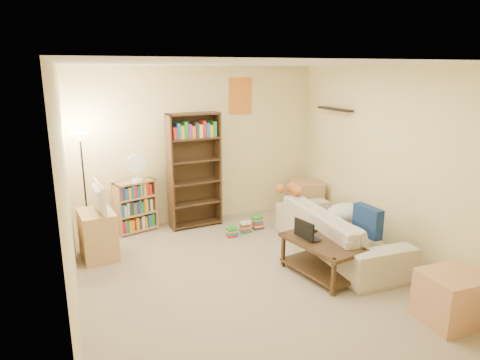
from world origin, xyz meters
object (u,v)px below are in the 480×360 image
object	(u,v)px
short_bookshelf	(136,207)
desk_fan	(136,167)
tv_stand	(98,235)
mug	(348,245)
tall_bookshelf	(194,168)
laptop	(313,237)
end_cabinet	(454,298)
floor_lamp	(82,157)
sofa	(338,231)
television	(95,198)
side_table	(306,199)
coffee_table	(322,253)
tabby_cat	(292,189)

from	to	relation	value
short_bookshelf	desk_fan	size ratio (longest dim) A/B	1.90
tv_stand	desk_fan	world-z (taller)	desk_fan
mug	tv_stand	world-z (taller)	tv_stand
mug	tall_bookshelf	size ratio (longest dim) A/B	0.07
laptop	end_cabinet	xyz separation A→B (m)	(0.73, -1.47, -0.20)
floor_lamp	end_cabinet	xyz separation A→B (m)	(3.26, -3.32, -1.04)
sofa	floor_lamp	world-z (taller)	floor_lamp
television	end_cabinet	size ratio (longest dim) A/B	1.08
sofa	desk_fan	size ratio (longest dim) A/B	5.22
tall_bookshelf	side_table	bearing A→B (deg)	-11.69
tv_stand	floor_lamp	bearing A→B (deg)	96.21
television	side_table	xyz separation A→B (m)	(3.42, 0.45, -0.52)
short_bookshelf	floor_lamp	distance (m)	1.19
mug	end_cabinet	bearing A→B (deg)	-61.70
desk_fan	end_cabinet	xyz separation A→B (m)	(2.51, -3.61, -0.78)
sofa	short_bookshelf	world-z (taller)	short_bookshelf
mug	desk_fan	size ratio (longest dim) A/B	0.31
tall_bookshelf	side_table	world-z (taller)	tall_bookshelf
tv_stand	tall_bookshelf	world-z (taller)	tall_bookshelf
floor_lamp	coffee_table	bearing A→B (deg)	-37.62
laptop	tall_bookshelf	size ratio (longest dim) A/B	0.19
tall_bookshelf	end_cabinet	world-z (taller)	tall_bookshelf
tall_bookshelf	short_bookshelf	xyz separation A→B (m)	(-0.92, 0.10, -0.55)
sofa	side_table	bearing A→B (deg)	-12.68
tall_bookshelf	end_cabinet	distance (m)	3.97
sofa	television	world-z (taller)	television
tabby_cat	side_table	size ratio (longest dim) A/B	0.83
coffee_table	tall_bookshelf	world-z (taller)	tall_bookshelf
tv_stand	coffee_table	bearing A→B (deg)	-38.31
coffee_table	mug	xyz separation A→B (m)	(0.14, -0.32, 0.21)
tabby_cat	mug	world-z (taller)	tabby_cat
tabby_cat	coffee_table	xyz separation A→B (m)	(-0.30, -1.32, -0.43)
tabby_cat	coffee_table	bearing A→B (deg)	-102.63
mug	tall_bookshelf	bearing A→B (deg)	113.09
mug	short_bookshelf	bearing A→B (deg)	127.21
short_bookshelf	end_cabinet	size ratio (longest dim) A/B	1.31
side_table	end_cabinet	bearing A→B (deg)	-94.42
floor_lamp	laptop	bearing A→B (deg)	-36.14
end_cabinet	television	bearing A→B (deg)	137.73
floor_lamp	end_cabinet	world-z (taller)	floor_lamp
side_table	short_bookshelf	bearing A→B (deg)	173.35
tabby_cat	desk_fan	xyz separation A→B (m)	(-2.12, 0.96, 0.31)
tabby_cat	short_bookshelf	world-z (taller)	tabby_cat
tabby_cat	tall_bookshelf	size ratio (longest dim) A/B	0.28
tv_stand	end_cabinet	distance (m)	4.27
laptop	floor_lamp	size ratio (longest dim) A/B	0.21
television	tall_bookshelf	xyz separation A→B (m)	(1.53, 0.68, 0.13)
sofa	short_bookshelf	xyz separation A→B (m)	(-2.43, 1.84, 0.08)
tv_stand	side_table	world-z (taller)	tv_stand
tall_bookshelf	desk_fan	world-z (taller)	tall_bookshelf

